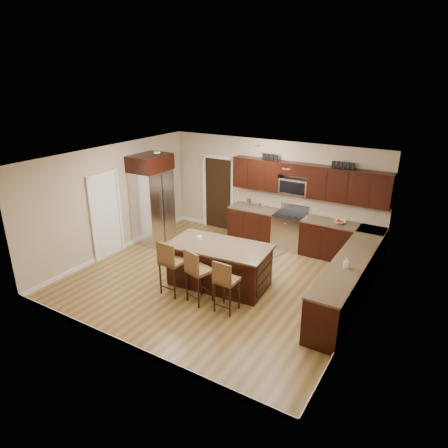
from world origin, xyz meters
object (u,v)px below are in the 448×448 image
Objects in this scene: island at (219,266)px; stool_left at (170,262)px; stool_mid at (197,270)px; refrigerator at (152,198)px; stool_right at (225,280)px; range at (289,231)px.

stool_left is at bearing -131.87° from island.
refrigerator is at bearing 160.51° from stool_mid.
stool_right is at bearing -57.58° from island.
stool_mid reaches higher than stool_right.
stool_mid is at bearing -35.37° from refrigerator.
island is 2.06× the size of stool_right.
stool_mid is 0.48× the size of refrigerator.
stool_mid is (0.64, 0.00, -0.02)m from stool_left.
island is 1.89× the size of stool_left.
stool_mid is 1.06× the size of stool_right.
stool_mid reaches higher than range.
stool_left is 0.64m from stool_mid.
stool_mid is at bearing -179.27° from stool_right.
range is at bearing 97.45° from stool_mid.
refrigerator is (-2.79, 1.98, 0.49)m from stool_mid.
stool_left is 0.50× the size of refrigerator.
refrigerator is (-2.15, 1.99, 0.47)m from stool_left.
stool_mid is 0.64m from stool_right.
refrigerator is at bearing 150.66° from stool_right.
stool_mid is at bearing 3.07° from stool_left.
stool_left is at bearing -163.69° from stool_mid.
refrigerator reaches higher than island.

